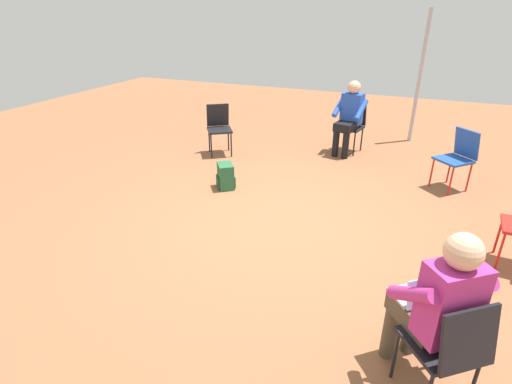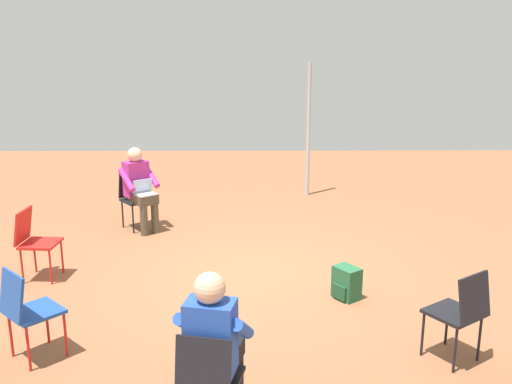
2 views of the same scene
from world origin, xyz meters
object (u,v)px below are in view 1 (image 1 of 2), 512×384
Objects in this scene: chair_northeast at (219,126)px; backpack_near_laptop_user at (226,177)px; chair_east at (352,123)px; chair_southwest at (449,345)px; person_in_blue at (349,114)px; person_with_laptop at (437,302)px; chair_southeast at (458,155)px.

chair_northeast reaches higher than backpack_near_laptop_user.
backpack_near_laptop_user is (-1.29, -0.76, -0.34)m from chair_northeast.
backpack_near_laptop_user is at bearing 72.21° from chair_east.
chair_southwest is 0.69× the size of person_in_blue.
person_with_laptop reaches higher than chair_southwest.
person_in_blue reaches higher than chair_east.
chair_east reaches higher than backpack_near_laptop_user.
chair_southeast is at bearing 48.68° from chair_southwest.
chair_east is (1.01, -2.10, 0.00)m from chair_northeast.
chair_northeast and chair_southeast have the same top height.
chair_southwest is 1.00× the size of chair_east.
backpack_near_laptop_user is at bearing 66.38° from chair_southeast.
chair_northeast is at bearing 94.51° from chair_southwest.
chair_northeast is 2.24m from person_in_blue.
chair_southeast is 0.69× the size of person_in_blue.
chair_northeast is 1.54m from backpack_near_laptop_user.
chair_southwest is at bearing 119.10° from chair_east.
chair_southwest is at bearing -132.15° from backpack_near_laptop_user.
person_with_laptop is at bearing 119.32° from person_in_blue.
chair_southwest is 0.69× the size of person_with_laptop.
person_in_blue is 2.56m from backpack_near_laptop_user.
chair_southwest is 0.26m from person_with_laptop.
chair_southwest is 5.05m from chair_east.
chair_northeast is at bearing 30.44° from backpack_near_laptop_user.
person_with_laptop is 1.00× the size of person_in_blue.
chair_northeast and chair_east have the same top height.
person_in_blue is (4.54, 1.39, 0.00)m from person_with_laptop.
chair_southwest is 3.76m from chair_southeast.
chair_southwest is 1.00× the size of chair_northeast.
chair_northeast is 2.36× the size of backpack_near_laptop_user.
person_in_blue is at bearing 90.00° from chair_east.
chair_southeast is at bearing -67.65° from backpack_near_laptop_user.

